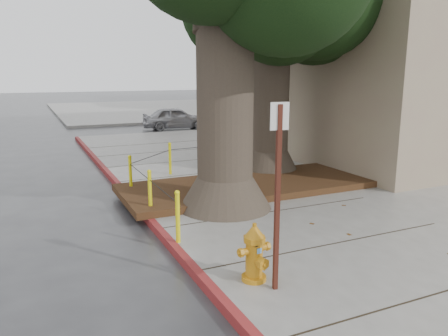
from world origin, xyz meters
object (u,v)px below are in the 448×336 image
object	(u,v)px
signpost	(278,187)
car_silver	(176,118)
fire_hydrant	(254,253)
car_red	(268,110)

from	to	relation	value
signpost	car_silver	distance (m)	18.86
fire_hydrant	car_red	world-z (taller)	car_red
car_red	signpost	bearing A→B (deg)	146.53
fire_hydrant	car_silver	size ratio (longest dim) A/B	0.24
fire_hydrant	signpost	xyz separation A→B (m)	(0.14, -0.34, 1.03)
fire_hydrant	signpost	bearing A→B (deg)	-74.21
fire_hydrant	car_red	xyz separation A→B (m)	(12.05, 20.18, 0.05)
car_red	fire_hydrant	bearing A→B (deg)	145.81
fire_hydrant	car_red	distance (m)	23.50
fire_hydrant	signpost	distance (m)	1.09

